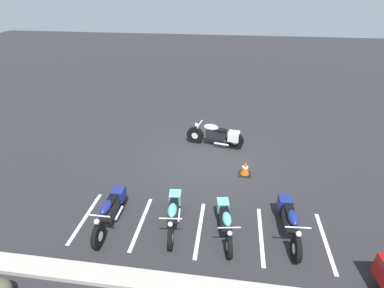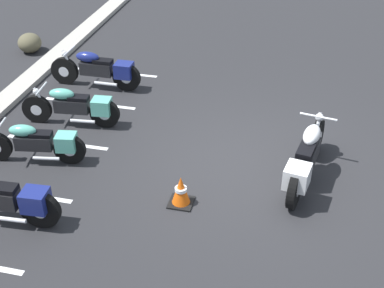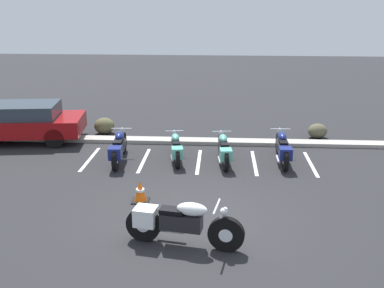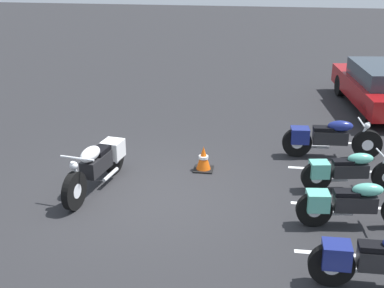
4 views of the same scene
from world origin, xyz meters
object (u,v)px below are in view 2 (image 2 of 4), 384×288
motorcycle_white_featured (306,158)px  parked_bike_2 (75,106)px  landscape_rock_0 (30,43)px  traffic_cone (181,191)px  parked_bike_3 (99,69)px  parked_bike_1 (37,143)px

motorcycle_white_featured → parked_bike_2: 4.73m
landscape_rock_0 → traffic_cone: 7.57m
parked_bike_3 → landscape_rock_0: 3.02m
parked_bike_1 → parked_bike_3: 3.12m
motorcycle_white_featured → traffic_cone: 2.22m
parked_bike_3 → traffic_cone: size_ratio=4.11×
parked_bike_1 → landscape_rock_0: size_ratio=2.89×
parked_bike_2 → parked_bike_3: (1.71, 0.16, 0.03)m
landscape_rock_0 → parked_bike_1: bearing=-150.5°
motorcycle_white_featured → parked_bike_3: size_ratio=1.08×
parked_bike_1 → parked_bike_2: parked_bike_2 is taller
parked_bike_1 → landscape_rock_0: 5.36m
motorcycle_white_featured → parked_bike_3: 5.46m
parked_bike_1 → traffic_cone: 2.89m
parked_bike_1 → traffic_cone: (-0.58, -2.83, -0.16)m
motorcycle_white_featured → parked_bike_3: motorcycle_white_featured is taller
traffic_cone → landscape_rock_0: bearing=46.2°
landscape_rock_0 → parked_bike_2: bearing=-139.8°
parked_bike_1 → parked_bike_2: bearing=-104.0°
motorcycle_white_featured → landscape_rock_0: 8.48m
parked_bike_2 → traffic_cone: 3.37m
landscape_rock_0 → parked_bike_3: bearing=-120.8°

